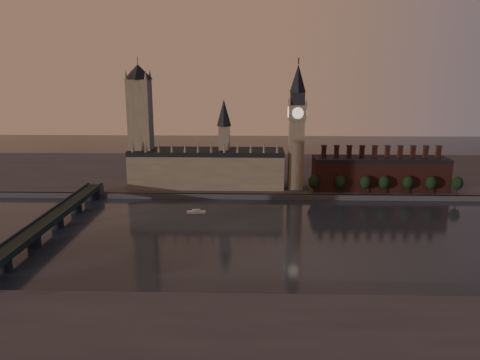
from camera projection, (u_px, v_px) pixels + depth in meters
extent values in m
plane|color=black|center=(294.00, 239.00, 289.32)|extent=(900.00, 900.00, 0.00)
cube|color=#47484C|center=(285.00, 197.00, 376.31)|extent=(900.00, 4.00, 4.00)
cube|color=#47484C|center=(279.00, 172.00, 463.77)|extent=(900.00, 180.00, 4.00)
cube|color=gray|center=(207.00, 170.00, 398.61)|extent=(130.00, 30.00, 28.00)
cube|color=black|center=(207.00, 152.00, 394.86)|extent=(130.00, 30.00, 4.00)
cube|color=gray|center=(224.00, 140.00, 392.11)|extent=(9.00, 9.00, 24.00)
cone|color=black|center=(224.00, 113.00, 386.71)|extent=(12.00, 12.00, 22.00)
cone|color=gray|center=(133.00, 146.00, 381.21)|extent=(2.60, 2.60, 10.00)
cone|color=gray|center=(146.00, 146.00, 380.92)|extent=(2.60, 2.60, 10.00)
cone|color=gray|center=(159.00, 146.00, 380.63)|extent=(2.60, 2.60, 10.00)
cone|color=gray|center=(172.00, 146.00, 380.34)|extent=(2.60, 2.60, 10.00)
cone|color=gray|center=(185.00, 146.00, 380.05)|extent=(2.60, 2.60, 10.00)
cone|color=gray|center=(198.00, 146.00, 379.76)|extent=(2.60, 2.60, 10.00)
cone|color=gray|center=(211.00, 146.00, 379.47)|extent=(2.60, 2.60, 10.00)
cone|color=gray|center=(224.00, 147.00, 379.18)|extent=(2.60, 2.60, 10.00)
cone|color=gray|center=(238.00, 147.00, 378.89)|extent=(2.60, 2.60, 10.00)
cone|color=gray|center=(251.00, 147.00, 378.60)|extent=(2.60, 2.60, 10.00)
cone|color=gray|center=(264.00, 147.00, 378.31)|extent=(2.60, 2.60, 10.00)
cone|color=gray|center=(277.00, 147.00, 378.02)|extent=(2.60, 2.60, 10.00)
cube|color=gray|center=(141.00, 134.00, 392.83)|extent=(18.00, 18.00, 90.00)
cone|color=black|center=(138.00, 72.00, 380.87)|extent=(24.00, 24.00, 12.00)
cylinder|color=#232326|center=(138.00, 64.00, 379.46)|extent=(0.50, 0.50, 12.00)
cone|color=gray|center=(126.00, 74.00, 373.78)|extent=(3.00, 3.00, 8.00)
cone|color=gray|center=(146.00, 74.00, 373.35)|extent=(3.00, 3.00, 8.00)
cone|color=gray|center=(131.00, 74.00, 389.33)|extent=(3.00, 3.00, 8.00)
cone|color=gray|center=(150.00, 74.00, 388.90)|extent=(3.00, 3.00, 8.00)
cube|color=gray|center=(296.00, 155.00, 388.21)|extent=(12.00, 12.00, 58.00)
cube|color=gray|center=(297.00, 112.00, 380.00)|extent=(14.00, 14.00, 12.00)
cube|color=#232326|center=(298.00, 99.00, 377.42)|extent=(11.00, 11.00, 10.00)
cone|color=black|center=(298.00, 78.00, 373.67)|extent=(13.00, 13.00, 22.00)
cylinder|color=#232326|center=(299.00, 61.00, 370.50)|extent=(1.00, 1.00, 5.00)
cylinder|color=beige|center=(298.00, 113.00, 373.00)|extent=(9.00, 0.50, 9.00)
cylinder|color=beige|center=(296.00, 111.00, 386.99)|extent=(9.00, 0.50, 9.00)
cylinder|color=beige|center=(288.00, 112.00, 380.19)|extent=(0.50, 9.00, 9.00)
cylinder|color=beige|center=(306.00, 112.00, 379.80)|extent=(0.50, 9.00, 9.00)
cone|color=gray|center=(290.00, 102.00, 371.75)|extent=(2.00, 2.00, 6.00)
cone|color=gray|center=(306.00, 102.00, 371.39)|extent=(2.00, 2.00, 6.00)
cone|color=gray|center=(289.00, 100.00, 384.38)|extent=(2.00, 2.00, 6.00)
cone|color=gray|center=(305.00, 101.00, 384.03)|extent=(2.00, 2.00, 6.00)
cube|color=#4E241E|center=(379.00, 175.00, 390.30)|extent=(110.00, 25.00, 24.00)
cube|color=black|center=(380.00, 159.00, 387.13)|extent=(110.00, 25.00, 3.00)
cube|color=#4E241E|center=(324.00, 152.00, 387.00)|extent=(3.50, 3.50, 9.00)
cube|color=#232326|center=(324.00, 146.00, 385.82)|extent=(4.20, 4.20, 1.00)
cube|color=#4E241E|center=(336.00, 152.00, 386.71)|extent=(3.50, 3.50, 9.00)
cube|color=#232326|center=(337.00, 146.00, 385.54)|extent=(4.20, 4.20, 1.00)
cube|color=#4E241E|center=(349.00, 152.00, 386.43)|extent=(3.50, 3.50, 9.00)
cube|color=#232326|center=(349.00, 146.00, 385.26)|extent=(4.20, 4.20, 1.00)
cube|color=#4E241E|center=(362.00, 152.00, 386.15)|extent=(3.50, 3.50, 9.00)
cube|color=#232326|center=(362.00, 146.00, 384.98)|extent=(4.20, 4.20, 1.00)
cube|color=#4E241E|center=(375.00, 152.00, 385.87)|extent=(3.50, 3.50, 9.00)
cube|color=#232326|center=(375.00, 146.00, 384.69)|extent=(4.20, 4.20, 1.00)
cube|color=#4E241E|center=(387.00, 152.00, 385.58)|extent=(3.50, 3.50, 9.00)
cube|color=#232326|center=(388.00, 146.00, 384.41)|extent=(4.20, 4.20, 1.00)
cube|color=#4E241E|center=(400.00, 152.00, 385.30)|extent=(3.50, 3.50, 9.00)
cube|color=#232326|center=(401.00, 146.00, 384.13)|extent=(4.20, 4.20, 1.00)
cube|color=#4E241E|center=(413.00, 152.00, 385.02)|extent=(3.50, 3.50, 9.00)
cube|color=#232326|center=(413.00, 146.00, 383.85)|extent=(4.20, 4.20, 1.00)
cube|color=#4E241E|center=(426.00, 152.00, 384.73)|extent=(3.50, 3.50, 9.00)
cube|color=#232326|center=(426.00, 146.00, 383.56)|extent=(4.20, 4.20, 1.00)
cube|color=#4E241E|center=(438.00, 152.00, 384.45)|extent=(3.50, 3.50, 9.00)
cube|color=#232326|center=(439.00, 146.00, 383.28)|extent=(4.20, 4.20, 1.00)
cylinder|color=black|center=(313.00, 189.00, 379.62)|extent=(0.80, 0.80, 6.00)
ellipsoid|color=black|center=(314.00, 182.00, 378.09)|extent=(8.60, 8.60, 10.75)
cylinder|color=black|center=(340.00, 190.00, 378.99)|extent=(0.80, 0.80, 6.00)
ellipsoid|color=black|center=(340.00, 182.00, 377.47)|extent=(8.60, 8.60, 10.75)
cylinder|color=black|center=(365.00, 190.00, 377.43)|extent=(0.80, 0.80, 6.00)
ellipsoid|color=black|center=(365.00, 182.00, 375.90)|extent=(8.60, 8.60, 10.75)
cylinder|color=black|center=(384.00, 190.00, 377.46)|extent=(0.80, 0.80, 6.00)
ellipsoid|color=black|center=(384.00, 182.00, 375.93)|extent=(8.60, 8.60, 10.75)
cylinder|color=black|center=(407.00, 190.00, 377.31)|extent=(0.80, 0.80, 6.00)
ellipsoid|color=black|center=(408.00, 182.00, 375.79)|extent=(8.60, 8.60, 10.75)
cylinder|color=black|center=(430.00, 191.00, 375.74)|extent=(0.80, 0.80, 6.00)
ellipsoid|color=black|center=(431.00, 183.00, 374.22)|extent=(8.60, 8.60, 10.75)
cylinder|color=black|center=(457.00, 191.00, 374.92)|extent=(0.80, 0.80, 6.00)
ellipsoid|color=black|center=(458.00, 183.00, 373.40)|extent=(8.60, 8.60, 10.75)
cube|color=#1B2B26|center=(42.00, 226.00, 286.55)|extent=(12.00, 200.00, 2.50)
cube|color=#1B2B26|center=(33.00, 223.00, 286.25)|extent=(1.00, 200.00, 1.30)
cube|color=#1B2B26|center=(50.00, 223.00, 285.95)|extent=(1.00, 200.00, 1.30)
cube|color=#47484C|center=(94.00, 189.00, 379.33)|extent=(14.00, 8.00, 6.00)
cylinder|color=#232326|center=(4.00, 264.00, 243.05)|extent=(8.00, 8.00, 7.75)
cylinder|color=#232326|center=(34.00, 241.00, 276.09)|extent=(8.00, 8.00, 7.75)
cylinder|color=#232326|center=(57.00, 222.00, 309.13)|extent=(8.00, 8.00, 7.75)
cylinder|color=#232326|center=(76.00, 207.00, 342.17)|extent=(8.00, 8.00, 7.75)
cylinder|color=#232326|center=(92.00, 195.00, 375.21)|extent=(8.00, 8.00, 7.75)
cube|color=silver|center=(196.00, 212.00, 340.55)|extent=(14.03, 4.86, 1.58)
cube|color=silver|center=(196.00, 210.00, 340.22)|extent=(6.10, 3.35, 1.18)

